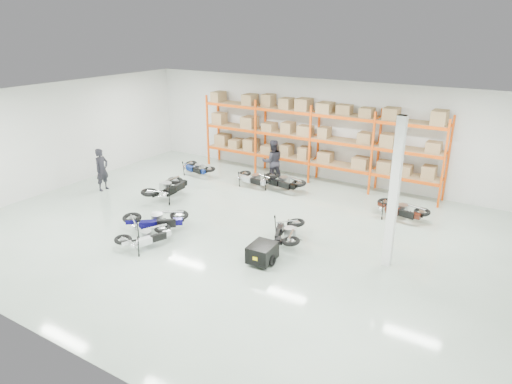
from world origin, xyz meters
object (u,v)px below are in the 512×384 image
Objects in this scene: moto_blue_centre at (155,216)px; moto_silver_left at (146,233)px; moto_back_c at (282,178)px; person_back at (273,161)px; trailer at (262,253)px; moto_back_a at (197,165)px; person_left at (102,170)px; moto_touring_right at (287,228)px; moto_back_d at (401,206)px; moto_black_far_left at (167,185)px; moto_back_b at (254,176)px.

moto_silver_left is (0.53, -1.01, -0.09)m from moto_blue_centre.
moto_back_c is at bearing -78.52° from moto_silver_left.
person_back is at bearing 62.04° from moto_back_c.
moto_back_c reaches higher than trailer.
person_left is at bearing 161.63° from moto_back_a.
moto_touring_right is 0.87× the size of person_back.
person_back reaches higher than trailer.
moto_silver_left is 0.95× the size of moto_back_d.
moto_black_far_left is 9.16m from moto_back_d.
moto_back_d is at bearing 126.80° from person_back.
moto_back_c is 1.06× the size of moto_back_d.
person_left reaches higher than moto_back_b.
moto_back_a is at bearing -14.13° from moto_blue_centre.
trailer is 0.91× the size of moto_back_a.
moto_blue_centre is 1.06× the size of person_left.
moto_silver_left reaches higher than trailer.
moto_back_b is 1.32m from moto_back_c.
moto_black_far_left reaches higher than moto_blue_centre.
person_left is (-6.62, -3.93, 0.36)m from moto_back_c.
moto_black_far_left reaches higher than moto_back_a.
person_back is at bearing 89.08° from moto_back_d.
trailer is (4.24, 0.05, -0.23)m from moto_blue_centre.
person_back is (3.52, 1.02, 0.49)m from moto_back_a.
moto_blue_centre is 0.98× the size of person_back.
moto_back_d is (2.64, 5.45, 0.16)m from trailer.
moto_black_far_left is 1.08× the size of person_left.
moto_silver_left is 0.89× the size of moto_back_c.
moto_back_b is at bearing 113.34° from moto_touring_right.
moto_touring_right is 1.15× the size of trailer.
moto_blue_centre is at bearing 40.71° from person_back.
moto_silver_left is 6.75m from moto_back_b.
moto_back_a is 0.95× the size of moto_back_d.
moto_silver_left is 4.35m from moto_black_far_left.
moto_blue_centre reaches higher than moto_back_b.
moto_black_far_left is 1.08× the size of moto_back_c.
moto_silver_left is 3.86m from trailer.
person_left is (-9.15, 0.35, 0.39)m from moto_touring_right.
moto_silver_left is 0.95× the size of moto_touring_right.
moto_silver_left is 7.04m from moto_back_c.
moto_back_a is at bearing 138.32° from trailer.
moto_back_b is 0.95× the size of moto_back_d.
moto_black_far_left is 1.21× the size of moto_back_a.
moto_touring_right is at bearing -108.36° from moto_blue_centre.
moto_touring_right is (6.07, -1.00, -0.08)m from moto_black_far_left.
moto_blue_centre is 1.19× the size of moto_back_b.
person_back reaches higher than moto_back_a.
moto_blue_centre reaches higher than moto_touring_right.
moto_back_a is at bearing -35.06° from person_left.
person_left reaches higher than moto_back_a.
person_back is at bearing 104.35° from moto_touring_right.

